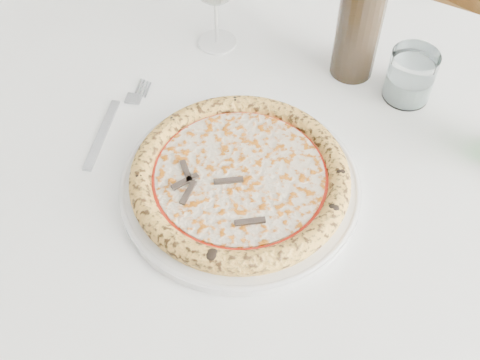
{
  "coord_description": "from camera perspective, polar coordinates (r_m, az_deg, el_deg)",
  "views": [
    {
      "loc": [
        0.48,
        -0.67,
        1.42
      ],
      "look_at": [
        0.24,
        -0.22,
        0.78
      ],
      "focal_mm": 45.0,
      "sensor_mm": 36.0,
      "label": 1
    }
  ],
  "objects": [
    {
      "name": "dining_table",
      "position": [
        0.96,
        2.74,
        0.43
      ],
      "size": [
        1.58,
        0.96,
        0.76
      ],
      "color": "brown",
      "rests_on": "floor"
    },
    {
      "name": "floor",
      "position": [
        1.66,
        -3.99,
        -8.3
      ],
      "size": [
        5.0,
        6.0,
        0.02
      ],
      "primitive_type": "cube",
      "color": "slate",
      "rests_on": "ground"
    },
    {
      "name": "pizza",
      "position": [
        0.82,
        -0.0,
        0.27
      ],
      "size": [
        0.3,
        0.3,
        0.03
      ],
      "color": "#E9B65C",
      "rests_on": "plate"
    },
    {
      "name": "tumbler",
      "position": [
        0.98,
        15.8,
        9.24
      ],
      "size": [
        0.07,
        0.07,
        0.08
      ],
      "color": "white",
      "rests_on": "dining_table"
    },
    {
      "name": "wine_bottle",
      "position": [
        0.95,
        11.52,
        15.62
      ],
      "size": [
        0.07,
        0.07,
        0.28
      ],
      "color": "black",
      "rests_on": "dining_table"
    },
    {
      "name": "fork",
      "position": [
        0.94,
        -12.01,
        5.34
      ],
      "size": [
        0.06,
        0.2,
        0.0
      ],
      "color": "#A4A7AD",
      "rests_on": "dining_table"
    },
    {
      "name": "plate",
      "position": [
        0.83,
        -0.0,
        -0.47
      ],
      "size": [
        0.33,
        0.33,
        0.02
      ],
      "color": "white",
      "rests_on": "dining_table"
    }
  ]
}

